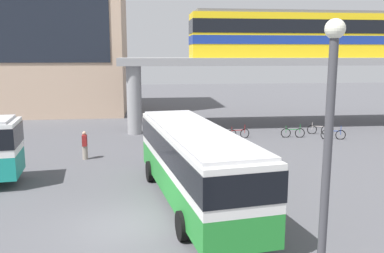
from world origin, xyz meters
TOP-DOWN VIEW (x-y plane):
  - ground_plane at (0.00, 10.00)m, footprint 120.00×120.00m
  - station_building at (-12.30, 31.10)m, footprint 22.02×11.64m
  - elevated_platform at (13.39, 19.65)m, footprint 29.31×6.10m
  - train at (14.56, 19.65)m, footprint 19.88×2.96m
  - bus_main at (2.73, 1.89)m, footprint 4.17×11.30m
  - bicycle_brown at (3.16, 13.51)m, footprint 1.78×0.29m
  - bicycle_red at (7.61, 14.70)m, footprint 1.77×0.39m
  - bicycle_green at (11.76, 14.57)m, footprint 1.78×0.28m
  - bicycle_silver at (14.24, 15.54)m, footprint 1.68×0.73m
  - bicycle_blue at (14.47, 13.58)m, footprint 1.75×0.47m
  - bicycle_orange at (5.37, 12.70)m, footprint 1.77×0.39m
  - pedestrian_waiting_near_stop at (1.54, 8.91)m, footprint 0.42×0.48m
  - pedestrian_walking_across at (-2.80, 9.83)m, footprint 0.32×0.40m
  - lamp_post at (4.12, -7.13)m, footprint 0.36×0.36m

SIDE VIEW (x-z plane):
  - ground_plane at x=0.00m, z-range 0.00..0.00m
  - bicycle_brown at x=3.16m, z-range -0.16..0.88m
  - bicycle_red at x=7.61m, z-range -0.16..0.88m
  - bicycle_green at x=11.76m, z-range -0.16..0.88m
  - bicycle_silver at x=14.24m, z-range -0.16..0.88m
  - bicycle_blue at x=14.47m, z-range -0.16..0.88m
  - bicycle_orange at x=5.37m, z-range -0.16..0.88m
  - pedestrian_walking_across at x=-2.80m, z-range -0.05..1.64m
  - pedestrian_waiting_near_stop at x=1.54m, z-range -0.05..1.73m
  - bus_main at x=2.73m, z-range 0.38..3.60m
  - lamp_post at x=4.12m, z-range 0.58..7.34m
  - elevated_platform at x=13.39m, z-range 2.07..7.95m
  - train at x=14.56m, z-range 5.93..9.77m
  - station_building at x=-12.30m, z-range 0.00..19.99m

